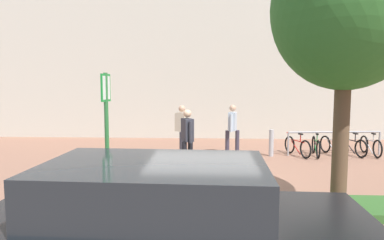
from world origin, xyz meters
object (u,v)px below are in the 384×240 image
Objects in this scene: bike_at_sign at (112,188)px; bike_rack_cluster at (334,145)px; tree_sidewalk at (346,9)px; person_casual_tan at (232,127)px; person_shirt_blue at (182,127)px; person_suited_dark at (187,136)px; parking_sign_post at (106,121)px; bollard_steel at (271,143)px; car_black_suv at (169,232)px.

bike_rack_cluster is (6.15, 5.18, -0.00)m from bike_at_sign.
tree_sidewalk reaches higher than person_casual_tan.
tree_sidewalk reaches higher than person_shirt_blue.
person_shirt_blue is at bearing 123.15° from tree_sidewalk.
person_casual_tan is (-1.58, 5.32, -2.71)m from tree_sidewalk.
bike_rack_cluster is at bearing 71.14° from tree_sidewalk.
bike_rack_cluster is 5.44m from person_suited_dark.
bike_rack_cluster is 5.19m from person_shirt_blue.
person_shirt_blue is (-3.27, 5.01, -2.71)m from tree_sidewalk.
bike_at_sign is at bearing 176.28° from tree_sidewalk.
parking_sign_post is 6.62m from bollard_steel.
parking_sign_post is (-4.32, 0.12, -1.99)m from tree_sidewalk.
tree_sidewalk reaches higher than bike_rack_cluster.
person_suited_dark is at bearing 64.40° from bike_at_sign.
car_black_suv is at bearing -88.50° from person_suited_dark.
person_suited_dark is at bearing 134.30° from tree_sidewalk.
parking_sign_post is 5.93m from person_casual_tan.
parking_sign_post is 1.52× the size of person_suited_dark.
tree_sidewalk is 6.56m from person_shirt_blue.
parking_sign_post is at bearing -128.37° from bollard_steel.
bollard_steel is at bearing 93.12° from tree_sidewalk.
person_casual_tan reaches higher than bike_at_sign.
person_suited_dark reaches higher than bike_at_sign.
car_black_suv is (1.50, -2.74, -0.94)m from parking_sign_post.
car_black_suv is at bearing -61.30° from parking_sign_post.
person_suited_dark is at bearing 91.50° from car_black_suv.
person_shirt_blue is 1.00× the size of person_casual_tan.
tree_sidewalk is 3.06× the size of bike_at_sign.
bike_rack_cluster is 1.86× the size of person_suited_dark.
bike_at_sign is at bearing -139.93° from bike_rack_cluster.
bike_at_sign is at bearing -129.07° from bollard_steel.
car_black_suv is (0.15, -5.66, -0.23)m from person_suited_dark.
tree_sidewalk is 4.76m from parking_sign_post.
bike_at_sign is at bearing -102.16° from person_shirt_blue.
tree_sidewalk reaches higher than parking_sign_post.
bike_rack_cluster is at bearing 2.19° from person_casual_tan.
bollard_steel is 8.24m from car_black_suv.
person_casual_tan is at bearing -177.81° from bike_rack_cluster.
tree_sidewalk is at bearing -56.85° from person_shirt_blue.
person_suited_dark reaches higher than bollard_steel.
parking_sign_post is 1.52× the size of person_shirt_blue.
person_casual_tan is at bearing 106.52° from tree_sidewalk.
parking_sign_post is at bearing -117.75° from person_casual_tan.
bike_rack_cluster is at bearing 40.07° from bike_at_sign.
tree_sidewalk is 4.84m from car_black_suv.
person_suited_dark reaches higher than car_black_suv.
bike_at_sign is at bearing -118.25° from person_casual_tan.
person_casual_tan is (-3.44, -0.13, 0.64)m from bike_rack_cluster.
person_suited_dark is 2.67m from person_casual_tan.
parking_sign_post reaches higher than bike_at_sign.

